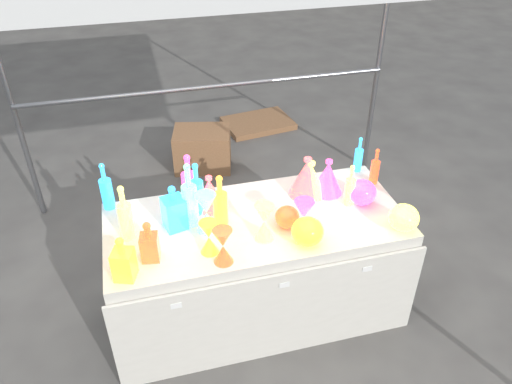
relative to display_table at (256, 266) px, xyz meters
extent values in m
plane|color=#65625D|center=(0.00, 0.01, -0.37)|extent=(80.00, 80.00, 0.00)
cylinder|color=gray|center=(-1.50, 1.51, 0.83)|extent=(0.04, 0.04, 2.40)
cylinder|color=gray|center=(1.50, 1.51, 0.83)|extent=(0.04, 0.04, 2.40)
cylinder|color=gray|center=(0.00, 1.48, 0.63)|extent=(3.00, 0.04, 0.04)
cube|color=silver|center=(0.00, 0.01, 0.00)|extent=(1.80, 0.80, 0.75)
cube|color=silver|center=(0.00, -0.41, -0.04)|extent=(1.84, 0.02, 0.68)
cube|color=white|center=(-0.55, -0.42, 0.23)|extent=(0.06, 0.00, 0.03)
cube|color=white|center=(0.05, -0.42, 0.23)|extent=(0.06, 0.00, 0.03)
cube|color=white|center=(0.55, -0.42, 0.23)|extent=(0.06, 0.00, 0.03)
cube|color=#906341|center=(-0.04, 1.90, -0.18)|extent=(0.61, 0.50, 0.39)
cube|color=#906341|center=(0.71, 2.60, -0.34)|extent=(0.80, 0.63, 0.06)
camera|label=1|loc=(-0.60, -2.29, 2.23)|focal=35.00mm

